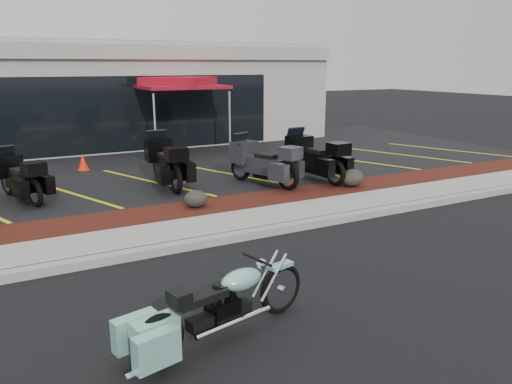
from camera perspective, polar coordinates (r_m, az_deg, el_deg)
ground at (r=8.52m, az=-0.51°, el=-7.49°), size 90.00×90.00×0.00m
curb at (r=9.25m, az=-3.09°, el=-5.22°), size 24.00×0.25×0.15m
sidewalk at (r=9.86m, az=-4.81°, el=-4.00°), size 24.00×1.20×0.15m
mulch_bed at (r=10.92m, az=-7.30°, el=-2.21°), size 24.00×1.20×0.16m
upper_lot at (r=15.96m, az=-14.24°, el=2.72°), size 26.00×9.60×0.15m
dealership_building at (r=21.83m, az=-18.64°, el=10.56°), size 18.00×8.16×4.00m
boulder_mid at (r=10.90m, az=-6.88°, el=-0.77°), size 0.53×0.44×0.37m
boulder_right at (r=12.90m, az=10.94°, el=1.62°), size 0.63×0.53×0.45m
hero_cruiser at (r=6.56m, az=2.84°, el=-10.20°), size 2.63×1.20×0.90m
touring_black_front at (r=13.14m, az=-26.63°, el=2.19°), size 1.41×2.20×1.20m
touring_black_mid at (r=13.61m, az=-11.20°, el=4.17°), size 0.99×2.37×1.36m
touring_grey at (r=13.29m, az=-1.79°, el=4.06°), size 1.56×2.38×1.29m
touring_black_rear at (r=14.06m, az=4.58°, el=4.69°), size 1.07×2.38×1.34m
traffic_cone at (r=15.56m, az=-19.17°, el=3.25°), size 0.37×0.37×0.48m
popup_canopy at (r=17.83m, az=-8.81°, el=12.09°), size 3.20×3.20×2.61m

